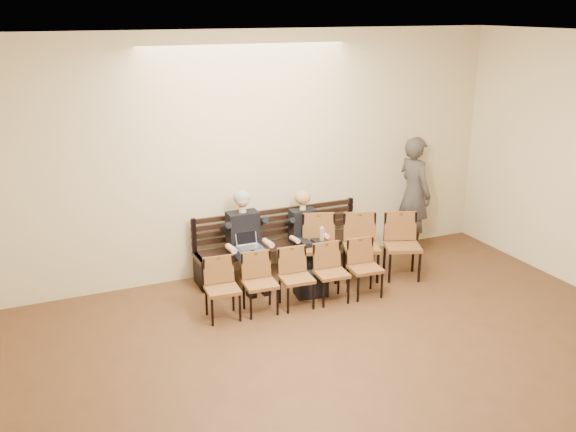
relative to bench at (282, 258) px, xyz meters
name	(u,v)px	position (x,y,z in m)	size (l,w,h in m)	color
room_walls	(423,165)	(-0.38, -3.86, 2.31)	(8.02, 10.01, 3.51)	beige
bench	(282,258)	(0.00, 0.00, 0.00)	(2.60, 0.90, 0.45)	black
seated_man	(245,239)	(-0.61, -0.12, 0.43)	(0.55, 0.76, 1.32)	black
seated_woman	(305,237)	(0.33, -0.12, 0.32)	(0.47, 0.65, 1.09)	black
laptop	(250,250)	(-0.61, -0.29, 0.34)	(0.31, 0.24, 0.22)	#B6B6BA
water_bottle	(322,241)	(0.46, -0.40, 0.33)	(0.07, 0.07, 0.22)	silver
bag	(311,285)	(0.05, -0.89, -0.07)	(0.42, 0.29, 0.31)	black
passerby	(414,185)	(2.36, 0.10, 0.84)	(0.78, 0.51, 2.13)	#3B3530
chair_row_front	(361,248)	(0.98, -0.65, 0.25)	(1.70, 0.52, 0.95)	brown
chair_row_back	(297,279)	(-0.27, -1.12, 0.17)	(2.41, 0.43, 0.78)	brown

